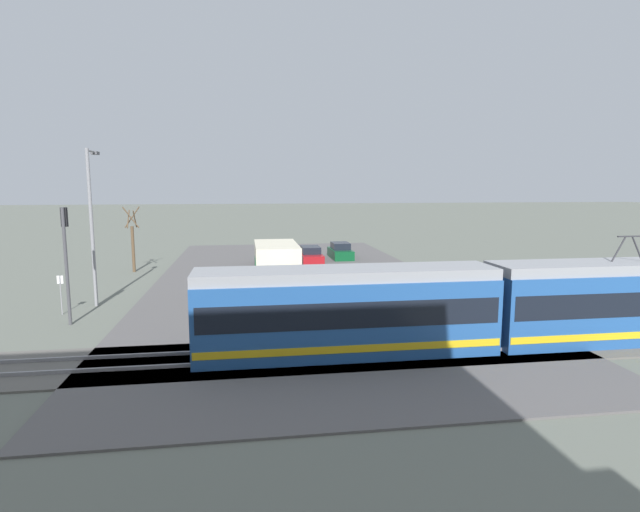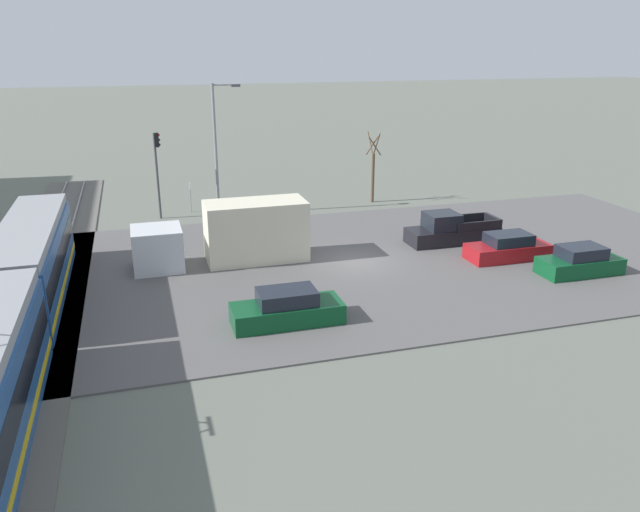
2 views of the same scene
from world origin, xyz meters
The scene contains 13 objects.
ground_plane centered at (0.00, 0.00, 0.00)m, with size 320.00×320.00×0.00m, color #60665B.
road_surface centered at (0.00, 0.00, 0.04)m, with size 20.55×45.65×0.08m.
rail_bed centered at (0.00, 16.26, 0.05)m, with size 53.96×4.40×0.22m.
light_rail_tram centered at (-6.48, 16.26, 1.80)m, with size 24.83×2.64×4.67m.
box_truck centered at (1.98, 6.46, 1.60)m, with size 2.60×9.34×3.30m.
pickup_truck centered at (1.74, -6.67, 0.78)m, with size 1.98×5.59×1.87m.
sedan_car_0 centered at (-5.06, -10.54, 0.69)m, with size 1.85×4.31×1.49m.
sedan_car_1 centered at (-6.59, 5.54, 0.70)m, with size 1.85×4.77×1.52m.
sedan_car_2 centered at (-1.90, -8.27, 0.68)m, with size 1.85×4.62×1.46m.
traffic_light_pole centered at (12.62, 9.77, 3.76)m, with size 0.28×0.47×5.87m.
street_tree centered at (12.84, -5.91, 2.40)m, with size 1.24×1.03×5.28m.
street_lamp_near_crossing centered at (12.49, 5.64, 5.14)m, with size 0.36×1.95×9.00m.
no_parking_sign centered at (13.75, 7.63, 1.31)m, with size 0.32×0.08×2.13m.
Camera 2 is at (-30.49, 11.22, 11.52)m, focal length 35.00 mm.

